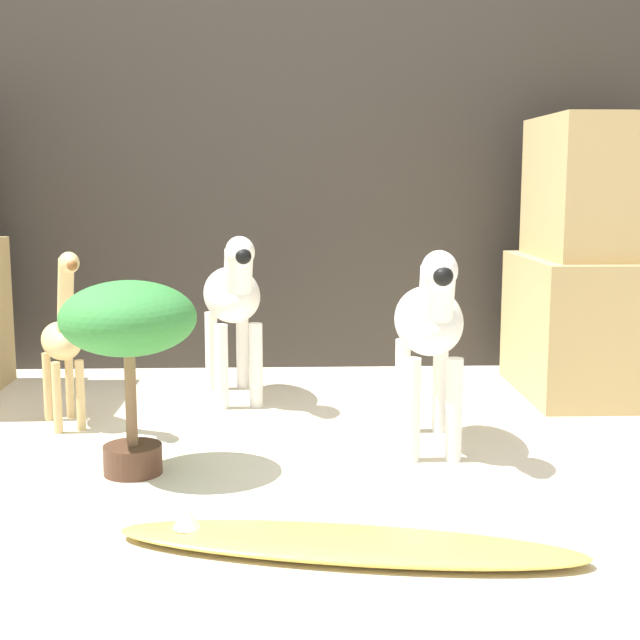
% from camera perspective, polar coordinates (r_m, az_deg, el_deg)
% --- Properties ---
extents(ground_plane, '(14.00, 14.00, 0.00)m').
position_cam_1_polar(ground_plane, '(2.26, -4.90, -11.49)').
color(ground_plane, beige).
extents(wall_back, '(6.40, 0.08, 2.20)m').
position_cam_1_polar(wall_back, '(3.75, -3.92, 13.74)').
color(wall_back, '#38332D').
rests_on(wall_back, ground_plane).
extents(rock_pillar_right, '(0.70, 0.66, 1.01)m').
position_cam_1_polar(rock_pillar_right, '(3.43, 18.60, 3.14)').
color(rock_pillar_right, tan).
rests_on(rock_pillar_right, ground_plane).
extents(zebra_right, '(0.21, 0.54, 0.60)m').
position_cam_1_polar(zebra_right, '(2.60, 7.03, -0.27)').
color(zebra_right, white).
rests_on(zebra_right, ground_plane).
extents(zebra_left, '(0.28, 0.54, 0.60)m').
position_cam_1_polar(zebra_left, '(3.18, -5.61, 1.45)').
color(zebra_left, white).
rests_on(zebra_left, ground_plane).
extents(giraffe_figurine, '(0.23, 0.36, 0.58)m').
position_cam_1_polar(giraffe_figurine, '(2.93, -16.14, -1.05)').
color(giraffe_figurine, tan).
rests_on(giraffe_figurine, ground_plane).
extents(potted_palm_front, '(0.36, 0.36, 0.53)m').
position_cam_1_polar(potted_palm_front, '(2.41, -12.16, -0.56)').
color(potted_palm_front, '#513323').
rests_on(potted_palm_front, ground_plane).
extents(surfboard, '(1.04, 0.40, 0.08)m').
position_cam_1_polar(surfboard, '(1.96, 1.53, -14.09)').
color(surfboard, gold).
rests_on(surfboard, ground_plane).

